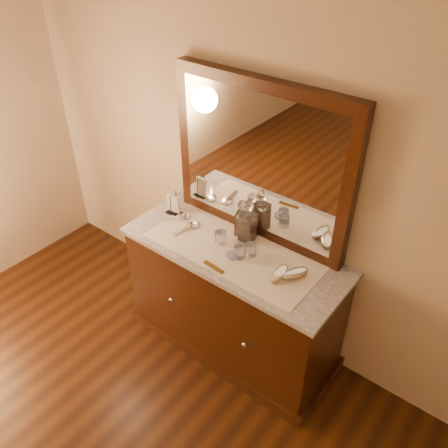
{
  "coord_description": "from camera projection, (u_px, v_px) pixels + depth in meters",
  "views": [
    {
      "loc": [
        1.31,
        0.18,
        2.64
      ],
      "look_at": [
        0.0,
        1.85,
        1.1
      ],
      "focal_mm": 36.9,
      "sensor_mm": 36.0,
      "label": 1
    }
  ],
  "objects": [
    {
      "name": "dresser_cabinet",
      "position": [
        233.0,
        300.0,
        3.09
      ],
      "size": [
        1.4,
        0.55,
        0.82
      ],
      "primitive_type": "cube",
      "color": "black",
      "rests_on": "floor"
    },
    {
      "name": "mirror_glass",
      "position": [
        257.0,
        165.0,
        2.68
      ],
      "size": [
        1.06,
        0.01,
        0.86
      ],
      "primitive_type": "cube",
      "color": "white",
      "rests_on": "marble_top"
    },
    {
      "name": "decanter_left",
      "position": [
        242.0,
        221.0,
        2.9
      ],
      "size": [
        0.1,
        0.1,
        0.25
      ],
      "color": "maroon",
      "rests_on": "lace_runner"
    },
    {
      "name": "mirror_frame",
      "position": [
        260.0,
        162.0,
        2.7
      ],
      "size": [
        1.2,
        0.08,
        1.0
      ],
      "primitive_type": "cube",
      "color": "black",
      "rests_on": "marble_top"
    },
    {
      "name": "decanter_right",
      "position": [
        248.0,
        225.0,
        2.85
      ],
      "size": [
        0.1,
        0.1,
        0.29
      ],
      "color": "maroon",
      "rests_on": "lace_runner"
    },
    {
      "name": "lace_runner",
      "position": [
        232.0,
        251.0,
        2.82
      ],
      "size": [
        1.1,
        0.45,
        0.0
      ],
      "primitive_type": "cube",
      "color": "white",
      "rests_on": "marble_top"
    },
    {
      "name": "pin_dish",
      "position": [
        232.0,
        255.0,
        2.77
      ],
      "size": [
        0.09,
        0.09,
        0.01
      ],
      "primitive_type": "cylinder",
      "rotation": [
        0.0,
        0.0,
        -0.13
      ],
      "color": "silver",
      "rests_on": "lace_runner"
    },
    {
      "name": "knob_left",
      "position": [
        171.0,
        300.0,
        3.04
      ],
      "size": [
        0.04,
        0.04,
        0.04
      ],
      "primitive_type": "sphere",
      "color": "silver",
      "rests_on": "dresser_cabinet"
    },
    {
      "name": "hand_mirror_inner",
      "position": [
        190.0,
        226.0,
        3.01
      ],
      "size": [
        0.1,
        0.21,
        0.02
      ],
      "color": "silver",
      "rests_on": "lace_runner"
    },
    {
      "name": "dresser_plinth",
      "position": [
        233.0,
        337.0,
        3.31
      ],
      "size": [
        1.46,
        0.59,
        0.08
      ],
      "primitive_type": "cube",
      "color": "black",
      "rests_on": "floor"
    },
    {
      "name": "brush_far",
      "position": [
        295.0,
        274.0,
        2.61
      ],
      "size": [
        0.14,
        0.19,
        0.05
      ],
      "color": "#93785A",
      "rests_on": "lace_runner"
    },
    {
      "name": "hand_mirror_outer",
      "position": [
        180.0,
        217.0,
        3.1
      ],
      "size": [
        0.16,
        0.18,
        0.02
      ],
      "color": "silver",
      "rests_on": "lace_runner"
    },
    {
      "name": "brush_near",
      "position": [
        279.0,
        274.0,
        2.62
      ],
      "size": [
        0.09,
        0.17,
        0.05
      ],
      "color": "#93785A",
      "rests_on": "lace_runner"
    },
    {
      "name": "napkin_rack",
      "position": [
        174.0,
        205.0,
        3.12
      ],
      "size": [
        0.11,
        0.08,
        0.16
      ],
      "color": "black",
      "rests_on": "marble_top"
    },
    {
      "name": "comb",
      "position": [
        214.0,
        267.0,
        2.69
      ],
      "size": [
        0.15,
        0.04,
        0.01
      ],
      "primitive_type": "cube",
      "rotation": [
        0.0,
        0.0,
        -0.1
      ],
      "color": "brown",
      "rests_on": "lace_runner"
    },
    {
      "name": "tumblers",
      "position": [
        237.0,
        246.0,
        2.79
      ],
      "size": [
        0.29,
        0.13,
        0.08
      ],
      "color": "white",
      "rests_on": "lace_runner"
    },
    {
      "name": "marble_top",
      "position": [
        234.0,
        251.0,
        2.84
      ],
      "size": [
        1.44,
        0.59,
        0.03
      ],
      "primitive_type": "cube",
      "color": "silver",
      "rests_on": "dresser_cabinet"
    },
    {
      "name": "knob_right",
      "position": [
        244.0,
        345.0,
        2.74
      ],
      "size": [
        0.04,
        0.04,
        0.04
      ],
      "primitive_type": "sphere",
      "color": "silver",
      "rests_on": "dresser_cabinet"
    }
  ]
}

